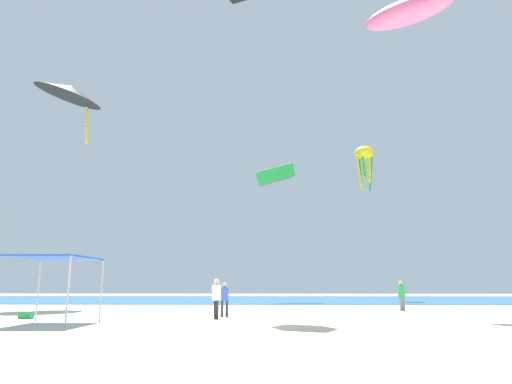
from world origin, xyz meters
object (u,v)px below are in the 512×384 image
at_px(person_leftmost, 402,293).
at_px(kite_parafoil_green, 276,175).
at_px(person_central, 225,296).
at_px(person_near_tent, 216,295).
at_px(canopy_tent, 55,260).
at_px(cooler_box, 26,315).
at_px(kite_inflatable_pink, 408,12).
at_px(kite_delta_black, 70,91).
at_px(kite_octopus_yellow, 364,156).

xyz_separation_m(person_leftmost, kite_parafoil_green, (-6.91, 13.79, 10.57)).
height_order(person_leftmost, person_central, person_leftmost).
xyz_separation_m(person_near_tent, person_central, (0.24, 1.42, -0.09)).
xyz_separation_m(canopy_tent, person_leftmost, (16.18, 9.01, -1.43)).
xyz_separation_m(cooler_box, kite_inflatable_pink, (18.92, 2.95, 16.74)).
relative_size(person_central, kite_parafoil_green, 0.42).
bearing_deg(person_central, canopy_tent, -5.99).
distance_m(person_near_tent, kite_delta_black, 21.52).
bearing_deg(kite_inflatable_pink, kite_parafoil_green, 146.81).
relative_size(person_near_tent, cooler_box, 3.07).
distance_m(person_leftmost, kite_inflatable_pink, 16.28).
distance_m(person_near_tent, person_central, 1.44).
height_order(kite_inflatable_pink, kite_parafoil_green, kite_inflatable_pink).
xyz_separation_m(person_central, kite_delta_black, (-12.54, 8.60, 14.63)).
distance_m(person_central, kite_inflatable_pink, 19.02).
xyz_separation_m(person_central, kite_inflatable_pink, (10.23, 1.36, 15.98)).
relative_size(cooler_box, kite_octopus_yellow, 0.12).
xyz_separation_m(person_leftmost, kite_octopus_yellow, (2.17, 17.27, 13.39)).
xyz_separation_m(person_near_tent, person_leftmost, (10.06, 6.19, -0.03)).
distance_m(person_leftmost, cooler_box, 19.59).
bearing_deg(cooler_box, kite_parafoil_green, 60.06).
relative_size(cooler_box, kite_inflatable_pink, 0.11).
xyz_separation_m(person_near_tent, kite_inflatable_pink, (10.47, 2.79, 15.89)).
xyz_separation_m(person_near_tent, kite_octopus_yellow, (12.23, 23.46, 13.36)).
height_order(person_central, kite_delta_black, kite_delta_black).
bearing_deg(person_central, kite_inflatable_pink, 147.88).
bearing_deg(person_near_tent, person_central, -26.81).
relative_size(person_leftmost, kite_inflatable_pink, 0.32).
relative_size(canopy_tent, kite_inflatable_pink, 0.62).
height_order(person_near_tent, kite_parafoil_green, kite_parafoil_green).
bearing_deg(person_leftmost, kite_delta_black, -55.47).
bearing_deg(kite_octopus_yellow, cooler_box, 160.15).
height_order(person_near_tent, kite_inflatable_pink, kite_inflatable_pink).
bearing_deg(cooler_box, person_near_tent, 1.14).
relative_size(person_near_tent, kite_delta_black, 0.29).
distance_m(cooler_box, kite_delta_black, 18.85).
bearing_deg(canopy_tent, person_central, 33.72).
height_order(cooler_box, kite_octopus_yellow, kite_octopus_yellow).
xyz_separation_m(canopy_tent, kite_octopus_yellow, (18.35, 26.29, 11.95)).
xyz_separation_m(person_near_tent, cooler_box, (-8.46, -0.17, -0.85)).
xyz_separation_m(kite_octopus_yellow, kite_delta_black, (-24.53, -13.44, 1.17)).
height_order(canopy_tent, kite_inflatable_pink, kite_inflatable_pink).
distance_m(cooler_box, kite_parafoil_green, 25.90).
bearing_deg(person_near_tent, person_leftmost, -75.66).
distance_m(canopy_tent, person_central, 7.80).
relative_size(person_near_tent, kite_inflatable_pink, 0.33).
height_order(person_near_tent, kite_delta_black, kite_delta_black).
xyz_separation_m(kite_inflatable_pink, kite_octopus_yellow, (1.76, 20.67, -2.53)).
xyz_separation_m(canopy_tent, cooler_box, (-2.33, 2.66, -2.26)).
bearing_deg(kite_parafoil_green, cooler_box, 25.68).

